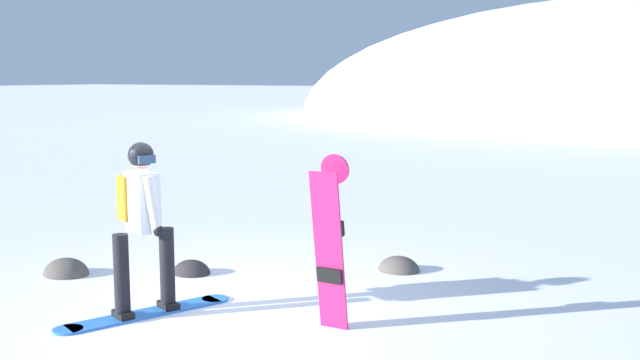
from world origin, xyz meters
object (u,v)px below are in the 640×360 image
(spare_snowboard, at_px, (330,243))
(rock_small, at_px, (192,273))
(rock_dark, at_px, (399,271))
(snowboarder_main, at_px, (142,223))
(rock_mid, at_px, (66,274))

(spare_snowboard, bearing_deg, rock_small, 157.26)
(rock_dark, bearing_deg, snowboarder_main, -120.34)
(snowboarder_main, bearing_deg, rock_small, 110.64)
(spare_snowboard, bearing_deg, rock_dark, 96.07)
(rock_dark, bearing_deg, spare_snowboard, -83.93)
(rock_small, bearing_deg, rock_mid, -150.12)
(snowboarder_main, relative_size, spare_snowboard, 1.04)
(spare_snowboard, xyz_separation_m, rock_dark, (-0.24, 2.29, -0.83))
(spare_snowboard, relative_size, rock_small, 3.49)
(spare_snowboard, xyz_separation_m, rock_mid, (-3.67, 0.26, -0.83))
(spare_snowboard, height_order, rock_mid, spare_snowboard)
(rock_mid, bearing_deg, rock_small, 29.88)
(rock_small, bearing_deg, rock_dark, 31.13)
(rock_mid, distance_m, rock_small, 1.49)
(snowboarder_main, height_order, rock_small, snowboarder_main)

